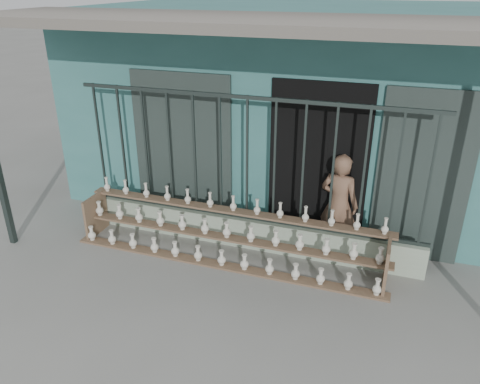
% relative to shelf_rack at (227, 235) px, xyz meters
% --- Properties ---
extents(ground, '(60.00, 60.00, 0.00)m').
position_rel_shelf_rack_xyz_m(ground, '(0.16, -0.88, -0.36)').
color(ground, slate).
extents(workshop_building, '(7.40, 6.60, 3.21)m').
position_rel_shelf_rack_xyz_m(workshop_building, '(0.16, 3.35, 1.26)').
color(workshop_building, '#326B68').
rests_on(workshop_building, ground).
extents(parapet_wall, '(5.00, 0.20, 0.45)m').
position_rel_shelf_rack_xyz_m(parapet_wall, '(0.16, 0.42, -0.14)').
color(parapet_wall, '#96A890').
rests_on(parapet_wall, ground).
extents(security_fence, '(5.00, 0.04, 1.80)m').
position_rel_shelf_rack_xyz_m(security_fence, '(0.16, 0.42, 0.99)').
color(security_fence, '#283330').
rests_on(security_fence, parapet_wall).
extents(shelf_rack, '(4.50, 0.68, 0.85)m').
position_rel_shelf_rack_xyz_m(shelf_rack, '(0.00, 0.00, 0.00)').
color(shelf_rack, brown).
rests_on(shelf_rack, ground).
extents(elderly_woman, '(0.62, 0.48, 1.49)m').
position_rel_shelf_rack_xyz_m(elderly_woman, '(1.42, 0.68, 0.38)').
color(elderly_woman, brown).
rests_on(elderly_woman, ground).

